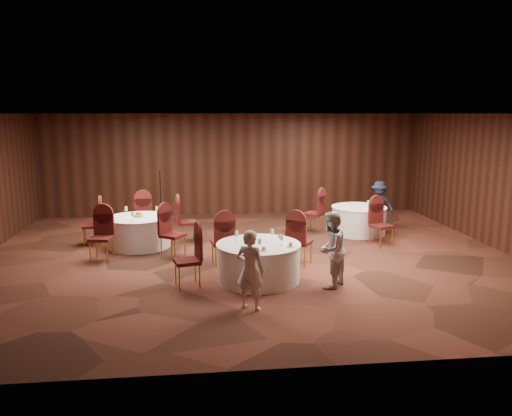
{
  "coord_description": "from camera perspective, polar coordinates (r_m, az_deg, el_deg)",
  "views": [
    {
      "loc": [
        -1.03,
        -10.8,
        3.21
      ],
      "look_at": [
        0.2,
        0.2,
        1.1
      ],
      "focal_mm": 35.0,
      "sensor_mm": 36.0,
      "label": 1
    }
  ],
  "objects": [
    {
      "name": "ground",
      "position": [
        11.31,
        -0.9,
        -5.69
      ],
      "size": [
        12.0,
        12.0,
        0.0
      ],
      "primitive_type": "plane",
      "color": "black",
      "rests_on": "ground"
    },
    {
      "name": "chairs_main",
      "position": [
        10.26,
        -1.98,
        -4.53
      ],
      "size": [
        3.04,
        1.9,
        1.0
      ],
      "color": "#380B0F",
      "rests_on": "ground"
    },
    {
      "name": "table_main",
      "position": [
        9.71,
        0.28,
        -6.18
      ],
      "size": [
        1.63,
        1.63,
        0.74
      ],
      "color": "white",
      "rests_on": "ground"
    },
    {
      "name": "tabletop_main",
      "position": [
        9.52,
        1.64,
        -3.64
      ],
      "size": [
        1.1,
        1.07,
        0.22
      ],
      "color": "silver",
      "rests_on": "table_main"
    },
    {
      "name": "woman_b",
      "position": [
        9.36,
        8.52,
        -4.72
      ],
      "size": [
        0.87,
        0.89,
        1.45
      ],
      "primitive_type": "imported",
      "rotation": [
        0.0,
        0.0,
        4.04
      ],
      "color": "#BBBAC0",
      "rests_on": "ground"
    },
    {
      "name": "mic_stand",
      "position": [
        15.07,
        -10.8,
        0.05
      ],
      "size": [
        0.24,
        0.24,
        1.55
      ],
      "color": "black",
      "rests_on": "ground"
    },
    {
      "name": "chairs_left",
      "position": [
        12.45,
        -13.14,
        -2.07
      ],
      "size": [
        2.91,
        3.01,
        1.0
      ],
      "color": "#380B0F",
      "rests_on": "ground"
    },
    {
      "name": "man_c",
      "position": [
        14.59,
        13.89,
        0.41
      ],
      "size": [
        0.98,
        0.88,
        1.32
      ],
      "primitive_type": "imported",
      "rotation": [
        0.0,
        0.0,
        5.71
      ],
      "color": "#151C30",
      "rests_on": "ground"
    },
    {
      "name": "room_shell",
      "position": [
        10.92,
        -0.93,
        4.24
      ],
      "size": [
        12.0,
        12.0,
        12.0
      ],
      "color": "silver",
      "rests_on": "ground"
    },
    {
      "name": "table_right",
      "position": [
        13.73,
        11.65,
        -1.34
      ],
      "size": [
        1.47,
        1.47,
        0.74
      ],
      "color": "white",
      "rests_on": "ground"
    },
    {
      "name": "tabletop_left",
      "position": [
        12.36,
        -13.29,
        -0.64
      ],
      "size": [
        0.83,
        0.79,
        0.22
      ],
      "color": "silver",
      "rests_on": "table_left"
    },
    {
      "name": "tabletop_right",
      "position": [
        13.42,
        12.72,
        0.61
      ],
      "size": [
        0.08,
        0.08,
        0.22
      ],
      "color": "silver",
      "rests_on": "table_right"
    },
    {
      "name": "woman_a",
      "position": [
        8.24,
        -0.67,
        -7.1
      ],
      "size": [
        0.59,
        0.53,
        1.35
      ],
      "primitive_type": "imported",
      "rotation": [
        0.0,
        0.0,
        2.62
      ],
      "color": "silver",
      "rests_on": "ground"
    },
    {
      "name": "chairs_right",
      "position": [
        13.17,
        10.22,
        -1.25
      ],
      "size": [
        2.01,
        2.38,
        1.0
      ],
      "color": "#380B0F",
      "rests_on": "ground"
    },
    {
      "name": "table_left",
      "position": [
        12.46,
        -13.22,
        -2.65
      ],
      "size": [
        1.52,
        1.52,
        0.74
      ],
      "color": "white",
      "rests_on": "ground"
    }
  ]
}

